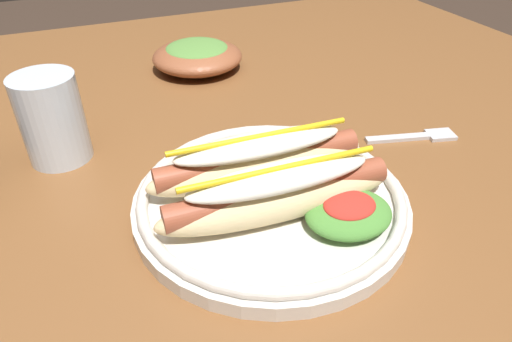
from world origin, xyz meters
The scene contains 5 objects.
dining_table centered at (0.00, 0.00, 0.65)m, with size 1.37×1.04×0.74m.
hot_dog_plate centered at (0.00, -0.20, 0.77)m, with size 0.29×0.29×0.08m.
fork centered at (0.24, -0.15, 0.74)m, with size 0.12×0.05×0.00m.
water_cup centered at (-0.20, -0.01, 0.79)m, with size 0.07×0.07×0.11m, color silver.
side_bowl centered at (0.04, 0.19, 0.76)m, with size 0.15×0.15×0.05m.
Camera 1 is at (-0.16, -0.54, 1.05)m, focal length 32.00 mm.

